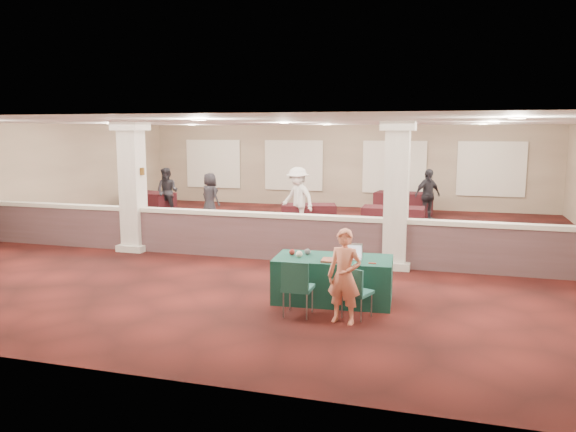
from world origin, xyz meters
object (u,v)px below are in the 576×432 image
(woman, at_px, (344,276))
(attendee_d, at_px, (210,196))
(conf_chair_side, at_px, (297,284))
(far_table_front_center, at_px, (218,228))
(attendee_a, at_px, (167,192))
(conf_chair_main, at_px, (355,288))
(attendee_c, at_px, (428,195))
(attendee_b, at_px, (298,198))
(near_table, at_px, (333,279))
(far_table_front_left, at_px, (201,227))
(far_table_front_right, at_px, (393,219))
(far_table_back_center, at_px, (308,215))
(far_table_back_right, at_px, (403,204))
(far_table_back_left, at_px, (150,202))

(woman, relative_size, attendee_d, 0.95)
(attendee_d, bearing_deg, conf_chair_side, 149.75)
(far_table_front_center, distance_m, attendee_a, 5.14)
(conf_chair_main, bearing_deg, attendee_c, 105.86)
(woman, bearing_deg, attendee_b, 120.18)
(near_table, xyz_separation_m, conf_chair_main, (0.53, -0.83, 0.11))
(attendee_a, distance_m, attendee_b, 5.32)
(attendee_c, bearing_deg, attendee_a, 144.55)
(far_table_front_left, height_order, attendee_a, attendee_a)
(far_table_front_left, xyz_separation_m, attendee_a, (-3.04, 3.70, 0.52))
(conf_chair_main, relative_size, far_table_front_left, 0.53)
(far_table_front_right, relative_size, attendee_a, 1.08)
(far_table_back_center, height_order, attendee_a, attendee_a)
(attendee_c, bearing_deg, attendee_d, 150.45)
(woman, distance_m, far_table_front_center, 7.30)
(far_table_front_center, height_order, attendee_a, attendee_a)
(far_table_front_right, xyz_separation_m, attendee_c, (0.89, 2.22, 0.50))
(conf_chair_main, height_order, far_table_front_left, conf_chair_main)
(conf_chair_side, relative_size, attendee_d, 0.59)
(far_table_back_right, height_order, attendee_c, attendee_c)
(far_table_front_center, height_order, far_table_back_left, far_table_back_left)
(far_table_front_right, bearing_deg, far_table_front_left, -151.63)
(far_table_back_center, bearing_deg, attendee_b, -112.63)
(conf_chair_main, bearing_deg, far_table_front_center, 150.58)
(woman, xyz_separation_m, far_table_front_right, (-0.09, 8.37, -0.38))
(woman, bearing_deg, far_table_back_right, 100.38)
(far_table_front_center, distance_m, far_table_back_left, 6.11)
(conf_chair_main, bearing_deg, near_table, 141.82)
(near_table, height_order, woman, woman)
(attendee_a, height_order, attendee_d, attendee_a)
(conf_chair_main, height_order, attendee_c, attendee_c)
(woman, height_order, far_table_back_left, woman)
(far_table_front_left, xyz_separation_m, far_table_front_right, (5.00, 2.70, 0.04))
(conf_chair_side, distance_m, attendee_d, 10.37)
(far_table_front_center, relative_size, far_table_back_center, 0.96)
(attendee_a, relative_size, attendee_d, 1.06)
(far_table_back_center, bearing_deg, attendee_c, 29.57)
(conf_chair_side, relative_size, woman, 0.62)
(attendee_b, bearing_deg, near_table, -41.80)
(far_table_front_left, xyz_separation_m, far_table_front_center, (0.50, -0.00, 0.01))
(far_table_back_center, xyz_separation_m, attendee_a, (-5.37, 0.80, 0.50))
(far_table_front_right, distance_m, far_table_back_left, 9.11)
(attendee_a, bearing_deg, attendee_d, -16.69)
(conf_chair_main, distance_m, attendee_a, 12.31)
(far_table_back_left, xyz_separation_m, attendee_c, (9.89, 0.78, 0.50))
(woman, height_order, far_table_back_center, woman)
(conf_chair_side, relative_size, far_table_front_left, 0.58)
(far_table_back_left, distance_m, far_table_back_center, 6.46)
(far_table_back_center, height_order, attendee_b, attendee_b)
(conf_chair_side, height_order, attendee_c, attendee_c)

